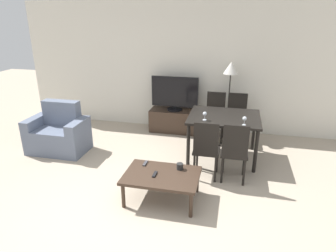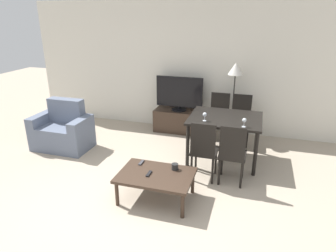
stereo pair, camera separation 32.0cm
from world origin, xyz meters
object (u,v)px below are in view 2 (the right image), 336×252
tv (179,94)px  cup_white_near (175,167)px  dining_chair_far (241,117)px  dining_table (225,122)px  armchair (63,131)px  dining_chair_near (204,148)px  tv_stand (179,121)px  remote_secondary (141,163)px  wine_glass_left (205,115)px  dining_chair_near_right (232,152)px  dining_chair_far_left (219,115)px  remote_primary (149,174)px  floor_lamp (235,75)px  coffee_table (156,177)px  wine_glass_center (244,121)px

tv → cup_white_near: bearing=-76.4°
dining_chair_far → dining_table: bearing=-104.5°
armchair → dining_chair_near: bearing=-8.3°
armchair → tv_stand: (1.90, 1.47, -0.09)m
tv_stand → dining_chair_near: size_ratio=1.09×
remote_secondary → wine_glass_left: wine_glass_left is taller
dining_chair_near_right → dining_chair_far_left: (-0.42, 1.64, 0.00)m
dining_table → remote_primary: size_ratio=8.07×
dining_chair_near_right → floor_lamp: (-0.18, 1.82, 0.79)m
tv_stand → dining_chair_far: bearing=-10.0°
coffee_table → dining_chair_far: dining_chair_far is taller
dining_chair_far_left → remote_secondary: 2.27m
tv → wine_glass_left: tv is taller
dining_chair_near → floor_lamp: bearing=82.4°
tv → dining_chair_far_left: size_ratio=1.04×
dining_chair_near_right → floor_lamp: floor_lamp is taller
dining_chair_near → dining_table: bearing=75.5°
dining_chair_far_left → floor_lamp: floor_lamp is taller
armchair → dining_chair_near: dining_chair_near is taller
tv_stand → dining_chair_near_right: dining_chair_near_right is taller
remote_primary → cup_white_near: 0.38m
cup_white_near → wine_glass_center: size_ratio=0.64×
dining_chair_near → dining_chair_far_left: (0.00, 1.64, 0.00)m
coffee_table → dining_chair_near: size_ratio=1.06×
coffee_table → dining_chair_far_left: 2.41m
remote_secondary → dining_table: bearing=51.2°
dining_chair_far_left → wine_glass_left: (-0.10, -1.11, 0.35)m
armchair → dining_chair_near_right: bearing=-7.2°
tv → cup_white_near: tv is taller
tv_stand → floor_lamp: 1.57m
coffee_table → dining_chair_near: (0.52, 0.70, 0.18)m
coffee_table → cup_white_near: 0.30m
armchair → wine_glass_left: (2.68, 0.13, 0.55)m
tv → dining_table: bearing=-43.7°
remote_secondary → dining_chair_near: bearing=29.7°
armchair → cup_white_near: (2.47, -0.91, 0.11)m
wine_glass_center → wine_glass_left: bearing=171.2°
tv_stand → floor_lamp: (1.13, -0.05, 1.08)m
dining_chair_near → floor_lamp: floor_lamp is taller
wine_glass_left → dining_chair_near_right: bearing=-45.6°
dining_table → dining_chair_near_right: dining_chair_near_right is taller
armchair → wine_glass_center: 3.36m
dining_chair_near → wine_glass_center: bearing=38.9°
coffee_table → dining_chair_far_left: bearing=77.5°
remote_primary → dining_table: bearing=62.3°
armchair → coffee_table: armchair is taller
tv → cup_white_near: size_ratio=10.65×
floor_lamp → wine_glass_left: bearing=-104.8°
coffee_table → remote_secondary: size_ratio=6.77×
remote_secondary → wine_glass_left: 1.33m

